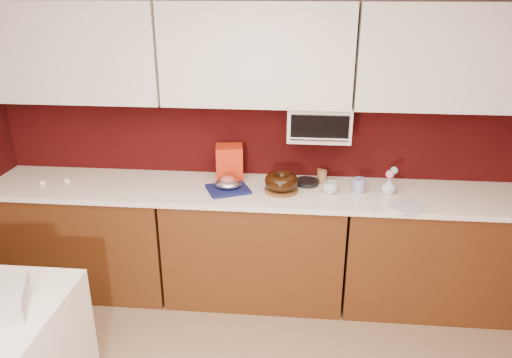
{
  "coord_description": "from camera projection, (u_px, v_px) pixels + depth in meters",
  "views": [
    {
      "loc": [
        0.33,
        -1.41,
        2.33
      ],
      "look_at": [
        0.02,
        1.84,
        1.02
      ],
      "focal_mm": 35.0,
      "sensor_mm": 36.0,
      "label": 1
    }
  ],
  "objects": [
    {
      "name": "toaster_oven_door",
      "position": [
        320.0,
        128.0,
        3.44
      ],
      "size": [
        0.4,
        0.02,
        0.18
      ],
      "primitive_type": "cube",
      "color": "black",
      "rests_on": "toaster_oven"
    },
    {
      "name": "base_cabinet_center",
      "position": [
        255.0,
        245.0,
        3.83
      ],
      "size": [
        1.31,
        0.58,
        0.86
      ],
      "primitive_type": "cube",
      "color": "#542C10",
      "rests_on": "floor"
    },
    {
      "name": "toaster_oven_handle",
      "position": [
        319.0,
        139.0,
        3.46
      ],
      "size": [
        0.42,
        0.02,
        0.02
      ],
      "primitive_type": "cylinder",
      "rotation": [
        0.0,
        1.57,
        0.0
      ],
      "color": "silver",
      "rests_on": "toaster_oven"
    },
    {
      "name": "roasted_ham",
      "position": [
        228.0,
        180.0,
        3.6
      ],
      "size": [
        0.12,
        0.11,
        0.07
      ],
      "primitive_type": "ellipsoid",
      "rotation": [
        0.0,
        0.0,
        -0.15
      ],
      "color": "#B85F54",
      "rests_on": "foil_ham_nest"
    },
    {
      "name": "base_cabinet_left",
      "position": [
        87.0,
        237.0,
        3.95
      ],
      "size": [
        1.31,
        0.58,
        0.86
      ],
      "primitive_type": "cube",
      "color": "#542C10",
      "rests_on": "floor"
    },
    {
      "name": "base_cabinet_right",
      "position": [
        433.0,
        254.0,
        3.71
      ],
      "size": [
        1.31,
        0.58,
        0.86
      ],
      "primitive_type": "cube",
      "color": "#542C10",
      "rests_on": "floor"
    },
    {
      "name": "dark_pan",
      "position": [
        307.0,
        182.0,
        3.73
      ],
      "size": [
        0.21,
        0.21,
        0.03
      ],
      "primitive_type": "cylinder",
      "rotation": [
        0.0,
        0.0,
        -0.16
      ],
      "color": "black",
      "rests_on": "countertop"
    },
    {
      "name": "foil_ham_nest",
      "position": [
        228.0,
        184.0,
        3.61
      ],
      "size": [
        0.22,
        0.2,
        0.07
      ],
      "primitive_type": "ellipsoid",
      "rotation": [
        0.0,
        0.0,
        -0.3
      ],
      "color": "white",
      "rests_on": "navy_towel"
    },
    {
      "name": "navy_towel",
      "position": [
        228.0,
        189.0,
        3.62
      ],
      "size": [
        0.36,
        0.34,
        0.02
      ],
      "primitive_type": "cube",
      "rotation": [
        0.0,
        0.0,
        0.42
      ],
      "color": "#151A50",
      "rests_on": "countertop"
    },
    {
      "name": "flower_vase",
      "position": [
        389.0,
        185.0,
        3.56
      ],
      "size": [
        0.09,
        0.09,
        0.13
      ],
      "primitive_type": "imported",
      "rotation": [
        0.0,
        0.0,
        0.05
      ],
      "color": "silver",
      "rests_on": "countertop"
    },
    {
      "name": "flower_pink",
      "position": [
        390.0,
        174.0,
        3.52
      ],
      "size": [
        0.06,
        0.06,
        0.06
      ],
      "primitive_type": "sphere",
      "color": "pink",
      "rests_on": "flower_vase"
    },
    {
      "name": "blue_jar",
      "position": [
        359.0,
        186.0,
        3.57
      ],
      "size": [
        0.1,
        0.1,
        0.11
      ],
      "primitive_type": "cylinder",
      "rotation": [
        0.0,
        0.0,
        0.17
      ],
      "color": "#1B2B96",
      "rests_on": "countertop"
    },
    {
      "name": "upper_cabinet_right",
      "position": [
        456.0,
        57.0,
        3.32
      ],
      "size": [
        1.31,
        0.33,
        0.7
      ],
      "primitive_type": "cube",
      "color": "white",
      "rests_on": "wall_back"
    },
    {
      "name": "cake_base",
      "position": [
        281.0,
        190.0,
        3.61
      ],
      "size": [
        0.26,
        0.26,
        0.02
      ],
      "primitive_type": "cylinder",
      "rotation": [
        0.0,
        0.0,
        -0.1
      ],
      "color": "brown",
      "rests_on": "countertop"
    },
    {
      "name": "pandoro_box",
      "position": [
        229.0,
        163.0,
        3.78
      ],
      "size": [
        0.22,
        0.21,
        0.27
      ],
      "primitive_type": "cube",
      "rotation": [
        0.0,
        0.0,
        0.16
      ],
      "color": "#BA0E0C",
      "rests_on": "countertop"
    },
    {
      "name": "upper_cabinet_left",
      "position": [
        71.0,
        52.0,
        3.55
      ],
      "size": [
        1.31,
        0.33,
        0.7
      ],
      "primitive_type": "cube",
      "color": "white",
      "rests_on": "wall_back"
    },
    {
      "name": "coffee_mug",
      "position": [
        330.0,
        187.0,
        3.57
      ],
      "size": [
        0.12,
        0.12,
        0.1
      ],
      "primitive_type": "imported",
      "rotation": [
        0.0,
        0.0,
        0.45
      ],
      "color": "silver",
      "rests_on": "countertop"
    },
    {
      "name": "amber_bottle",
      "position": [
        319.0,
        175.0,
        3.78
      ],
      "size": [
        0.04,
        0.04,
        0.1
      ],
      "primitive_type": "cylinder",
      "rotation": [
        0.0,
        0.0,
        0.08
      ],
      "color": "#806217",
      "rests_on": "countertop"
    },
    {
      "name": "wall_back",
      "position": [
        259.0,
        131.0,
        3.81
      ],
      "size": [
        4.0,
        0.02,
        2.5
      ],
      "primitive_type": "cube",
      "color": "#330707",
      "rests_on": "floor"
    },
    {
      "name": "egg_left",
      "position": [
        42.0,
        183.0,
        3.71
      ],
      "size": [
        0.05,
        0.04,
        0.04
      ],
      "primitive_type": "ellipsoid",
      "rotation": [
        0.0,
        0.0,
        -0.08
      ],
      "color": "white",
      "rests_on": "countertop"
    },
    {
      "name": "flower_blue",
      "position": [
        394.0,
        170.0,
        3.53
      ],
      "size": [
        0.05,
        0.05,
        0.05
      ],
      "primitive_type": "sphere",
      "color": "#88A7DA",
      "rests_on": "flower_vase"
    },
    {
      "name": "paper_cup",
      "position": [
        322.0,
        177.0,
        3.75
      ],
      "size": [
        0.07,
        0.07,
        0.1
      ],
      "primitive_type": "cylinder",
      "rotation": [
        0.0,
        0.0,
        -0.07
      ],
      "color": "brown",
      "rests_on": "countertop"
    },
    {
      "name": "countertop",
      "position": [
        255.0,
        192.0,
        3.66
      ],
      "size": [
        4.0,
        0.62,
        0.04
      ],
      "primitive_type": "cube",
      "color": "white",
      "rests_on": "base_cabinet_center"
    },
    {
      "name": "bundt_cake",
      "position": [
        281.0,
        181.0,
        3.58
      ],
      "size": [
        0.27,
        0.27,
        0.1
      ],
      "primitive_type": "torus",
      "rotation": [
        0.0,
        0.0,
        0.11
      ],
      "color": "black",
      "rests_on": "cake_base"
    },
    {
      "name": "upper_cabinet_center",
      "position": [
        257.0,
        54.0,
        3.43
      ],
      "size": [
        1.31,
        0.33,
        0.7
      ],
      "primitive_type": "cube",
      "color": "white",
      "rests_on": "wall_back"
    },
    {
      "name": "egg_right",
      "position": [
        67.0,
        181.0,
        3.75
      ],
      "size": [
        0.06,
        0.06,
        0.04
      ],
      "primitive_type": "ellipsoid",
      "rotation": [
        0.0,
        0.0,
        0.39
      ],
      "color": "white",
      "rests_on": "countertop"
    },
    {
      "name": "china_plate",
      "position": [
        406.0,
        207.0,
        3.36
      ],
      "size": [
        0.29,
        0.29,
        0.01
      ],
      "primitive_type": "cylinder",
      "rotation": [
        0.0,
        0.0,
        0.36
      ],
      "color": "silver",
      "rests_on": "countertop"
    },
    {
      "name": "toaster_oven",
      "position": [
        319.0,
        122.0,
        3.59
      ],
      "size": [
        0.45,
        0.3,
        0.25
      ],
      "primitive_type": "cube",
      "color": "white",
      "rests_on": "upper_cabinet_center"
    }
  ]
}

